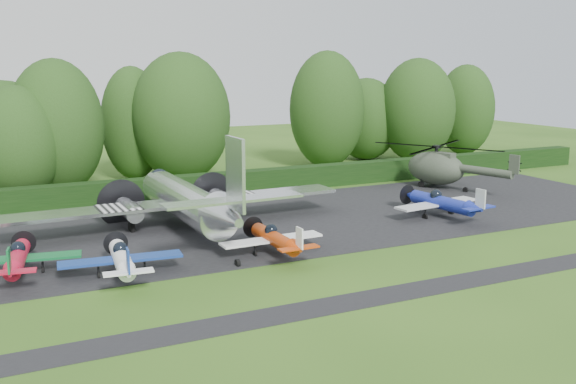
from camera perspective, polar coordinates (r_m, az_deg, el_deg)
name	(u,v)px	position (r m, az deg, el deg)	size (l,w,h in m)	color
ground	(292,268)	(36.40, 0.38, -6.76)	(160.00, 160.00, 0.00)	#2B4E16
apron	(230,228)	(45.24, -5.20, -3.18)	(70.00, 18.00, 0.01)	black
taxiway_verge	(347,303)	(31.43, 5.26, -9.79)	(70.00, 2.00, 0.00)	black
hedgerow	(184,199)	(55.42, -9.20, -0.59)	(90.00, 1.60, 2.00)	black
transport_plane	(187,201)	(44.10, -8.96, -0.82)	(23.83, 18.27, 7.64)	silver
light_plane_red	(17,258)	(37.57, -22.92, -5.43)	(6.54, 6.87, 2.51)	#BA112D
light_plane_white	(122,259)	(35.65, -14.56, -5.76)	(6.56, 6.90, 2.52)	white
light_plane_orange	(275,239)	(38.48, -1.18, -4.16)	(6.42, 6.75, 2.47)	#C13B0B
light_plane_blue	(442,202)	(49.06, 13.50, -0.91)	(7.33, 7.70, 2.82)	navy
helicopter	(436,165)	(60.77, 13.05, 2.34)	(12.25, 14.35, 3.95)	#373F31
sign_board	(454,165)	(68.06, 14.52, 2.38)	(3.02, 0.11, 1.70)	#3F3326
tree_1	(327,110)	(70.78, 3.47, 7.30)	(8.21, 8.21, 12.76)	black
tree_4	(417,110)	(76.60, 11.39, 7.13)	(8.81, 8.81, 12.01)	black
tree_5	(366,119)	(77.27, 6.95, 6.45)	(7.99, 7.99, 9.71)	black
tree_7	(133,123)	(65.15, -13.64, 5.95)	(6.14, 6.14, 11.15)	black
tree_8	(465,110)	(84.19, 15.47, 7.05)	(7.25, 7.25, 11.28)	black
tree_9	(181,117)	(63.22, -9.48, 6.57)	(9.54, 9.54, 12.49)	black
tree_10	(57,127)	(59.40, -19.87, 5.44)	(8.05, 8.05, 11.82)	black
tree_11	(5,137)	(61.67, -23.86, 4.47)	(9.47, 9.47, 9.95)	black
tree_12	(18,144)	(57.68, -22.90, 3.97)	(7.13, 7.13, 9.63)	black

